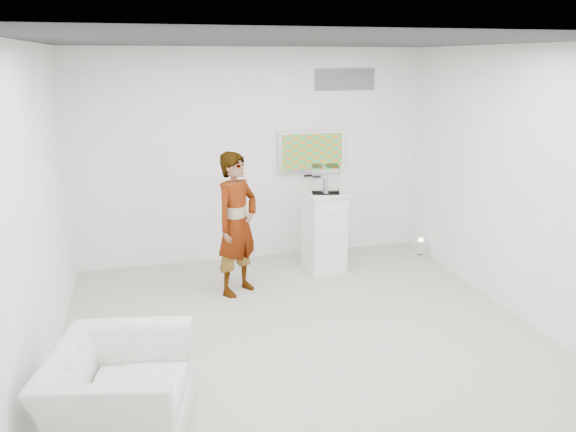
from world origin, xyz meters
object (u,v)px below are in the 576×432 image
object	(u,v)px
person	(237,224)
armchair	(120,393)
tv	(312,151)
floor_uplight	(420,248)
pedestal	(324,231)

from	to	relation	value
person	armchair	xyz separation A→B (m)	(-1.37, -2.54, -0.52)
tv	floor_uplight	xyz separation A→B (m)	(1.50, -0.64, -1.40)
tv	floor_uplight	world-z (taller)	tv
armchair	pedestal	xyz separation A→B (m)	(2.65, 2.99, 0.19)
armchair	floor_uplight	size ratio (longest dim) A/B	3.90
tv	armchair	xyz separation A→B (m)	(-2.68, -3.72, -1.18)
person	pedestal	bearing A→B (deg)	-18.47
tv	pedestal	bearing A→B (deg)	-92.69
tv	pedestal	xyz separation A→B (m)	(-0.03, -0.73, -0.99)
armchair	pedestal	bearing A→B (deg)	-28.19
tv	person	world-z (taller)	tv
tv	person	distance (m)	1.89
floor_uplight	person	bearing A→B (deg)	-169.07
person	pedestal	distance (m)	1.40
tv	person	bearing A→B (deg)	-137.98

